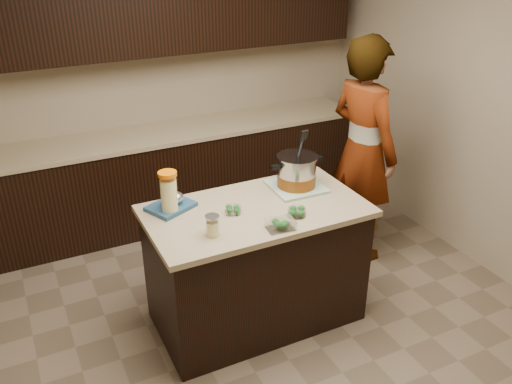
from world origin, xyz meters
TOP-DOWN VIEW (x-y plane):
  - ground_plane at (0.00, 0.00)m, footprint 4.00×4.00m
  - room_shell at (0.00, 0.00)m, footprint 4.04×4.04m
  - back_cabinets at (0.00, 1.74)m, footprint 3.60×0.63m
  - island at (0.00, 0.00)m, footprint 1.46×0.81m
  - dish_towel at (0.39, 0.15)m, footprint 0.37×0.37m
  - stock_pot at (0.39, 0.15)m, footprint 0.40×0.29m
  - lemonade_pitcher at (-0.53, 0.18)m, footprint 0.16×0.16m
  - mason_jar at (-0.39, -0.19)m, footprint 0.10×0.10m
  - broccoli_tub_left at (-0.16, 0.00)m, footprint 0.12×0.12m
  - broccoli_tub_right at (0.19, -0.21)m, footprint 0.13×0.13m
  - broccoli_tub_rect at (0.02, -0.30)m, footprint 0.18×0.14m
  - blue_tray at (-0.50, 0.25)m, footprint 0.35×0.32m
  - person at (1.18, 0.45)m, footprint 0.54×0.74m

SIDE VIEW (x-z plane):
  - ground_plane at x=0.00m, z-range 0.00..0.00m
  - island at x=0.00m, z-range 0.00..0.90m
  - dish_towel at x=0.39m, z-range 0.90..0.92m
  - broccoli_tub_left at x=-0.16m, z-range 0.90..0.95m
  - broccoli_tub_right at x=0.19m, z-range 0.90..0.95m
  - broccoli_tub_rect at x=0.02m, z-range 0.90..0.96m
  - person at x=1.18m, z-range 0.00..1.87m
  - blue_tray at x=-0.50m, z-range 0.88..0.99m
  - back_cabinets at x=0.00m, z-range -0.22..2.10m
  - mason_jar at x=-0.39m, z-range 0.89..1.04m
  - stock_pot at x=0.39m, z-range 0.81..1.22m
  - lemonade_pitcher at x=-0.53m, z-range 0.89..1.18m
  - room_shell at x=0.00m, z-range 0.35..3.07m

